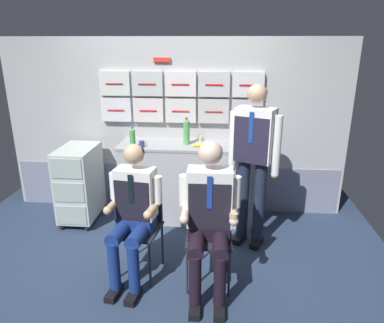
{
  "coord_description": "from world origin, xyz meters",
  "views": [
    {
      "loc": [
        0.6,
        -2.95,
        2.11
      ],
      "look_at": [
        0.33,
        0.12,
        1.07
      ],
      "focal_mm": 33.71,
      "sensor_mm": 36.0,
      "label": 1
    }
  ],
  "objects_px": {
    "sparkling_bottle_green": "(187,132)",
    "snack_banana": "(199,145)",
    "folding_chair_left": "(140,217)",
    "crew_member_right": "(209,211)",
    "crew_member_standing": "(254,153)",
    "service_trolley": "(80,182)",
    "folding_chair_right": "(209,224)",
    "espresso_cup_small": "(201,138)",
    "crew_member_left": "(133,209)"
  },
  "relations": [
    {
      "from": "sparkling_bottle_green",
      "to": "snack_banana",
      "type": "xyz_separation_m",
      "value": [
        0.15,
        -0.09,
        -0.13
      ]
    },
    {
      "from": "sparkling_bottle_green",
      "to": "folding_chair_left",
      "type": "bearing_deg",
      "value": -107.22
    },
    {
      "from": "crew_member_right",
      "to": "snack_banana",
      "type": "relative_size",
      "value": 7.75
    },
    {
      "from": "crew_member_right",
      "to": "crew_member_standing",
      "type": "bearing_deg",
      "value": 62.49
    },
    {
      "from": "service_trolley",
      "to": "snack_banana",
      "type": "relative_size",
      "value": 5.33
    },
    {
      "from": "folding_chair_right",
      "to": "folding_chair_left",
      "type": "bearing_deg",
      "value": 172.65
    },
    {
      "from": "folding_chair_right",
      "to": "snack_banana",
      "type": "height_order",
      "value": "snack_banana"
    },
    {
      "from": "folding_chair_left",
      "to": "folding_chair_right",
      "type": "bearing_deg",
      "value": -7.35
    },
    {
      "from": "crew_member_right",
      "to": "folding_chair_left",
      "type": "bearing_deg",
      "value": 159.68
    },
    {
      "from": "folding_chair_left",
      "to": "crew_member_right",
      "type": "xyz_separation_m",
      "value": [
        0.65,
        -0.24,
        0.21
      ]
    },
    {
      "from": "crew_member_standing",
      "to": "espresso_cup_small",
      "type": "xyz_separation_m",
      "value": [
        -0.58,
        0.69,
        -0.04
      ]
    },
    {
      "from": "crew_member_standing",
      "to": "folding_chair_left",
      "type": "bearing_deg",
      "value": -152.66
    },
    {
      "from": "service_trolley",
      "to": "folding_chair_left",
      "type": "height_order",
      "value": "service_trolley"
    },
    {
      "from": "folding_chair_left",
      "to": "crew_member_left",
      "type": "distance_m",
      "value": 0.23
    },
    {
      "from": "crew_member_right",
      "to": "snack_banana",
      "type": "bearing_deg",
      "value": 97.94
    },
    {
      "from": "service_trolley",
      "to": "folding_chair_left",
      "type": "distance_m",
      "value": 1.31
    },
    {
      "from": "folding_chair_left",
      "to": "espresso_cup_small",
      "type": "height_order",
      "value": "espresso_cup_small"
    },
    {
      "from": "crew_member_left",
      "to": "folding_chair_right",
      "type": "distance_m",
      "value": 0.7
    },
    {
      "from": "crew_member_right",
      "to": "snack_banana",
      "type": "height_order",
      "value": "crew_member_right"
    },
    {
      "from": "crew_member_right",
      "to": "sparkling_bottle_green",
      "type": "height_order",
      "value": "crew_member_right"
    },
    {
      "from": "snack_banana",
      "to": "sparkling_bottle_green",
      "type": "bearing_deg",
      "value": 148.86
    },
    {
      "from": "service_trolley",
      "to": "crew_member_standing",
      "type": "bearing_deg",
      "value": -10.08
    },
    {
      "from": "service_trolley",
      "to": "snack_banana",
      "type": "bearing_deg",
      "value": 2.47
    },
    {
      "from": "crew_member_left",
      "to": "crew_member_standing",
      "type": "height_order",
      "value": "crew_member_standing"
    },
    {
      "from": "sparkling_bottle_green",
      "to": "snack_banana",
      "type": "relative_size",
      "value": 1.82
    },
    {
      "from": "crew_member_right",
      "to": "espresso_cup_small",
      "type": "relative_size",
      "value": 20.46
    },
    {
      "from": "crew_member_standing",
      "to": "snack_banana",
      "type": "distance_m",
      "value": 0.72
    },
    {
      "from": "crew_member_right",
      "to": "sparkling_bottle_green",
      "type": "distance_m",
      "value": 1.39
    },
    {
      "from": "folding_chair_left",
      "to": "crew_member_standing",
      "type": "distance_m",
      "value": 1.29
    },
    {
      "from": "sparkling_bottle_green",
      "to": "espresso_cup_small",
      "type": "height_order",
      "value": "sparkling_bottle_green"
    },
    {
      "from": "folding_chair_left",
      "to": "folding_chair_right",
      "type": "height_order",
      "value": "same"
    },
    {
      "from": "folding_chair_left",
      "to": "crew_member_standing",
      "type": "xyz_separation_m",
      "value": [
        1.06,
        0.55,
        0.49
      ]
    },
    {
      "from": "folding_chair_right",
      "to": "service_trolley",
      "type": "bearing_deg",
      "value": 148.15
    },
    {
      "from": "crew_member_right",
      "to": "espresso_cup_small",
      "type": "xyz_separation_m",
      "value": [
        -0.17,
        1.48,
        0.24
      ]
    },
    {
      "from": "snack_banana",
      "to": "crew_member_left",
      "type": "bearing_deg",
      "value": -114.13
    },
    {
      "from": "service_trolley",
      "to": "espresso_cup_small",
      "type": "distance_m",
      "value": 1.55
    },
    {
      "from": "folding_chair_right",
      "to": "crew_member_standing",
      "type": "xyz_separation_m",
      "value": [
        0.42,
        0.63,
        0.49
      ]
    },
    {
      "from": "folding_chair_left",
      "to": "sparkling_bottle_green",
      "type": "height_order",
      "value": "sparkling_bottle_green"
    },
    {
      "from": "service_trolley",
      "to": "folding_chair_right",
      "type": "distance_m",
      "value": 1.88
    },
    {
      "from": "crew_member_standing",
      "to": "espresso_cup_small",
      "type": "height_order",
      "value": "crew_member_standing"
    },
    {
      "from": "folding_chair_left",
      "to": "espresso_cup_small",
      "type": "distance_m",
      "value": 1.4
    },
    {
      "from": "service_trolley",
      "to": "folding_chair_right",
      "type": "height_order",
      "value": "service_trolley"
    },
    {
      "from": "service_trolley",
      "to": "folding_chair_left",
      "type": "xyz_separation_m",
      "value": [
        0.95,
        -0.91,
        0.05
      ]
    },
    {
      "from": "crew_member_left",
      "to": "sparkling_bottle_green",
      "type": "height_order",
      "value": "crew_member_left"
    },
    {
      "from": "service_trolley",
      "to": "crew_member_left",
      "type": "distance_m",
      "value": 1.43
    },
    {
      "from": "folding_chair_left",
      "to": "sparkling_bottle_green",
      "type": "xyz_separation_m",
      "value": [
        0.33,
        1.06,
        0.56
      ]
    },
    {
      "from": "folding_chair_left",
      "to": "crew_member_standing",
      "type": "bearing_deg",
      "value": 27.34
    },
    {
      "from": "crew_member_left",
      "to": "espresso_cup_small",
      "type": "xyz_separation_m",
      "value": [
        0.51,
        1.4,
        0.28
      ]
    },
    {
      "from": "crew_member_right",
      "to": "snack_banana",
      "type": "xyz_separation_m",
      "value": [
        -0.17,
        1.21,
        0.22
      ]
    },
    {
      "from": "crew_member_right",
      "to": "folding_chair_right",
      "type": "bearing_deg",
      "value": 91.06
    }
  ]
}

